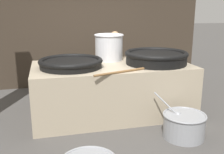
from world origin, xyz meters
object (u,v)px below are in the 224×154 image
object	(u,v)px
stock_pot	(109,47)
giant_wok_near	(71,63)
cook	(114,61)
giant_wok_far	(156,57)
prep_bowl_vegetables	(184,124)

from	to	relation	value
stock_pot	giant_wok_near	bearing A→B (deg)	-147.93
cook	stock_pot	bearing A→B (deg)	54.41
giant_wok_near	cook	world-z (taller)	cook
giant_wok_near	giant_wok_far	xyz separation A→B (m)	(1.66, -0.06, 0.05)
giant_wok_near	giant_wok_far	bearing A→B (deg)	-2.20
giant_wok_far	stock_pot	distance (m)	1.01
giant_wok_near	prep_bowl_vegetables	distance (m)	2.26
giant_wok_near	stock_pot	xyz separation A→B (m)	(0.85, 0.53, 0.19)
giant_wok_near	prep_bowl_vegetables	xyz separation A→B (m)	(1.68, -1.23, -0.87)
giant_wok_near	giant_wok_far	size ratio (longest dim) A/B	0.95
prep_bowl_vegetables	stock_pot	bearing A→B (deg)	115.33
stock_pot	prep_bowl_vegetables	world-z (taller)	stock_pot
stock_pot	cook	distance (m)	0.83
giant_wok_near	cook	distance (m)	1.65
stock_pot	prep_bowl_vegetables	xyz separation A→B (m)	(0.83, -1.76, -1.06)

